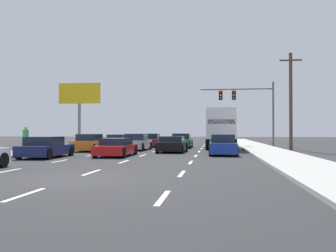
{
  "coord_description": "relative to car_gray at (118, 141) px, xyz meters",
  "views": [
    {
      "loc": [
        4.61,
        -11.76,
        1.55
      ],
      "look_at": [
        0.68,
        19.57,
        2.0
      ],
      "focal_mm": 40.14,
      "sensor_mm": 36.0,
      "label": 1
    }
  ],
  "objects": [
    {
      "name": "pedestrian_near_corner",
      "position": [
        -3.22,
        -12.31,
        0.44
      ],
      "size": [
        0.38,
        0.38,
        1.75
      ],
      "color": "#1E233F",
      "rests_on": "sidewalk_left"
    },
    {
      "name": "car_navy",
      "position": [
        -0.43,
        -15.15,
        -0.01
      ],
      "size": [
        1.99,
        4.39,
        1.24
      ],
      "color": "#141E4C",
      "rests_on": "ground_plane"
    },
    {
      "name": "sidewalk_left",
      "position": [
        -3.6,
        -4.56,
        -0.51
      ],
      "size": [
        3.14,
        80.0,
        0.14
      ],
      "primitive_type": "cube",
      "color": "#B2AFA8",
      "rests_on": "ground_plane"
    },
    {
      "name": "car_red",
      "position": [
        3.37,
        -13.36,
        -0.05
      ],
      "size": [
        1.94,
        4.52,
        1.12
      ],
      "color": "red",
      "rests_on": "ground_plane"
    },
    {
      "name": "utility_pole_mid",
      "position": [
        15.77,
        -4.21,
        3.59
      ],
      "size": [
        1.8,
        0.28,
        8.06
      ],
      "color": "brown",
      "rests_on": "ground_plane"
    },
    {
      "name": "box_truck",
      "position": [
        10.05,
        -3.02,
        1.4
      ],
      "size": [
        2.62,
        8.32,
        3.41
      ],
      "color": "white",
      "rests_on": "ground_plane"
    },
    {
      "name": "car_green",
      "position": [
        6.38,
        -0.94,
        0.03
      ],
      "size": [
        1.89,
        4.69,
        1.35
      ],
      "color": "#196B38",
      "rests_on": "ground_plane"
    },
    {
      "name": "lane_markings",
      "position": [
        4.92,
        -2.66,
        -0.58
      ],
      "size": [
        6.94,
        62.0,
        0.01
      ],
      "color": "silver",
      "rests_on": "ground_plane"
    },
    {
      "name": "car_orange",
      "position": [
        -0.23,
        -7.8,
        0.02
      ],
      "size": [
        1.86,
        4.59,
        1.34
      ],
      "color": "orange",
      "rests_on": "ground_plane"
    },
    {
      "name": "car_maroon",
      "position": [
        3.21,
        0.57,
        0.02
      ],
      "size": [
        1.9,
        4.33,
        1.33
      ],
      "color": "maroon",
      "rests_on": "ground_plane"
    },
    {
      "name": "traffic_signal_mast",
      "position": [
        12.42,
        3.96,
        4.3
      ],
      "size": [
        7.71,
        0.69,
        6.76
      ],
      "color": "#595B56",
      "rests_on": "ground_plane"
    },
    {
      "name": "roadside_billboard",
      "position": [
        -7.01,
        8.0,
        4.92
      ],
      "size": [
        5.26,
        0.36,
        7.49
      ],
      "color": "slate",
      "rests_on": "ground_plane"
    },
    {
      "name": "sidewalk_right",
      "position": [
        13.44,
        -4.56,
        -0.51
      ],
      "size": [
        3.14,
        80.0,
        0.14
      ],
      "primitive_type": "cube",
      "color": "#B2AFA8",
      "rests_on": "ground_plane"
    },
    {
      "name": "car_black",
      "position": [
        6.37,
        -8.62,
        -0.03
      ],
      "size": [
        2.05,
        4.08,
        1.18
      ],
      "color": "black",
      "rests_on": "ground_plane"
    },
    {
      "name": "ground_plane",
      "position": [
        4.92,
        0.44,
        -0.58
      ],
      "size": [
        140.0,
        140.0,
        0.0
      ],
      "primitive_type": "plane",
      "color": "#2B2B2D"
    },
    {
      "name": "car_gray",
      "position": [
        0.0,
        0.0,
        0.0
      ],
      "size": [
        2.05,
        4.47,
        1.24
      ],
      "color": "slate",
      "rests_on": "ground_plane"
    },
    {
      "name": "car_blue",
      "position": [
        10.03,
        -11.17,
        0.02
      ],
      "size": [
        1.83,
        4.55,
        1.34
      ],
      "color": "#1E389E",
      "rests_on": "ground_plane"
    },
    {
      "name": "car_silver",
      "position": [
        3.02,
        -5.7,
        0.02
      ],
      "size": [
        1.97,
        4.58,
        1.35
      ],
      "color": "#B7BABF",
      "rests_on": "ground_plane"
    }
  ]
}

